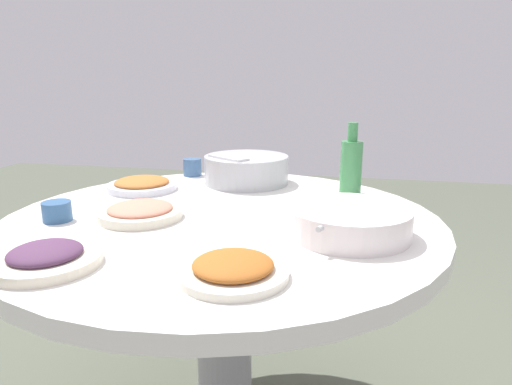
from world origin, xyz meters
name	(u,v)px	position (x,y,z in m)	size (l,w,h in m)	color
round_dining_table	(223,265)	(0.00, 0.00, 0.59)	(1.17, 1.17, 0.73)	#99999E
rice_bowl	(246,169)	(-0.40, -0.03, 0.78)	(0.30, 0.30, 0.11)	#B2B5BA
soup_bowl	(349,222)	(0.09, 0.34, 0.77)	(0.30, 0.29, 0.07)	silver
dish_shrimp	(140,211)	(0.07, -0.21, 0.75)	(0.22, 0.22, 0.04)	silver
dish_stirfry	(233,269)	(0.37, 0.13, 0.75)	(0.21, 0.21, 0.04)	silver
dish_tofu_braise	(142,184)	(-0.23, -0.34, 0.75)	(0.23, 0.23, 0.04)	silver
dish_eggplant	(46,257)	(0.40, -0.25, 0.75)	(0.22, 0.22, 0.04)	silver
green_bottle	(351,165)	(-0.32, 0.34, 0.83)	(0.07, 0.07, 0.23)	#408D50
tea_cup_near	(192,167)	(-0.48, -0.26, 0.77)	(0.07, 0.07, 0.06)	#3B608D
tea_cup_far	(57,211)	(0.13, -0.41, 0.76)	(0.07, 0.07, 0.05)	#325B8C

